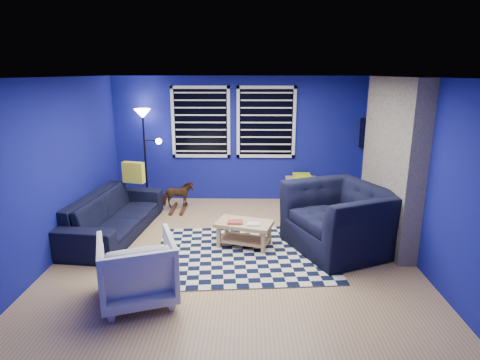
{
  "coord_description": "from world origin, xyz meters",
  "views": [
    {
      "loc": [
        0.19,
        -5.51,
        2.56
      ],
      "look_at": [
        0.07,
        0.3,
        1.0
      ],
      "focal_mm": 30.0,
      "sensor_mm": 36.0,
      "label": 1
    }
  ],
  "objects_px": {
    "armchair_bent": "(137,269)",
    "rocking_horse": "(178,195)",
    "coffee_table": "(244,229)",
    "armchair_big": "(340,219)",
    "floor_lamp": "(144,127)",
    "tv": "(368,136)",
    "sofa": "(114,214)",
    "cabinet": "(301,190)"
  },
  "relations": [
    {
      "from": "tv",
      "to": "armchair_big",
      "type": "xyz_separation_m",
      "value": [
        -0.89,
        -1.93,
        -0.93
      ]
    },
    {
      "from": "armchair_bent",
      "to": "floor_lamp",
      "type": "relative_size",
      "value": 0.45
    },
    {
      "from": "coffee_table",
      "to": "armchair_big",
      "type": "bearing_deg",
      "value": -1.93
    },
    {
      "from": "armchair_big",
      "to": "coffee_table",
      "type": "bearing_deg",
      "value": -115.85
    },
    {
      "from": "cabinet",
      "to": "floor_lamp",
      "type": "relative_size",
      "value": 0.33
    },
    {
      "from": "coffee_table",
      "to": "floor_lamp",
      "type": "relative_size",
      "value": 0.49
    },
    {
      "from": "coffee_table",
      "to": "cabinet",
      "type": "height_order",
      "value": "cabinet"
    },
    {
      "from": "sofa",
      "to": "cabinet",
      "type": "xyz_separation_m",
      "value": [
        3.24,
        1.68,
        -0.07
      ]
    },
    {
      "from": "armchair_big",
      "to": "floor_lamp",
      "type": "relative_size",
      "value": 0.77
    },
    {
      "from": "cabinet",
      "to": "armchair_bent",
      "type": "bearing_deg",
      "value": -122.89
    },
    {
      "from": "tv",
      "to": "armchair_bent",
      "type": "bearing_deg",
      "value": -136.15
    },
    {
      "from": "armchair_big",
      "to": "floor_lamp",
      "type": "distance_m",
      "value": 4.16
    },
    {
      "from": "cabinet",
      "to": "floor_lamp",
      "type": "xyz_separation_m",
      "value": [
        -3.09,
        -0.0,
        1.27
      ]
    },
    {
      "from": "tv",
      "to": "sofa",
      "type": "relative_size",
      "value": 0.44
    },
    {
      "from": "armchair_big",
      "to": "cabinet",
      "type": "height_order",
      "value": "armchair_big"
    },
    {
      "from": "cabinet",
      "to": "sofa",
      "type": "bearing_deg",
      "value": -152.69
    },
    {
      "from": "rocking_horse",
      "to": "coffee_table",
      "type": "bearing_deg",
      "value": -159.57
    },
    {
      "from": "sofa",
      "to": "floor_lamp",
      "type": "height_order",
      "value": "floor_lamp"
    },
    {
      "from": "sofa",
      "to": "armchair_bent",
      "type": "bearing_deg",
      "value": -148.83
    },
    {
      "from": "armchair_big",
      "to": "sofa",
      "type": "bearing_deg",
      "value": -121.88
    },
    {
      "from": "rocking_horse",
      "to": "tv",
      "type": "bearing_deg",
      "value": -103.66
    },
    {
      "from": "tv",
      "to": "sofa",
      "type": "height_order",
      "value": "tv"
    },
    {
      "from": "floor_lamp",
      "to": "armchair_bent",
      "type": "bearing_deg",
      "value": -78.16
    },
    {
      "from": "coffee_table",
      "to": "floor_lamp",
      "type": "distance_m",
      "value": 3.16
    },
    {
      "from": "armchair_bent",
      "to": "rocking_horse",
      "type": "relative_size",
      "value": 1.47
    },
    {
      "from": "floor_lamp",
      "to": "tv",
      "type": "bearing_deg",
      "value": -3.3
    },
    {
      "from": "armchair_big",
      "to": "floor_lamp",
      "type": "bearing_deg",
      "value": -146.63
    },
    {
      "from": "armchair_big",
      "to": "cabinet",
      "type": "relative_size",
      "value": 2.35
    },
    {
      "from": "armchair_big",
      "to": "coffee_table",
      "type": "xyz_separation_m",
      "value": [
        -1.41,
        0.05,
        -0.19
      ]
    },
    {
      "from": "sofa",
      "to": "rocking_horse",
      "type": "height_order",
      "value": "sofa"
    },
    {
      "from": "armchair_bent",
      "to": "rocking_horse",
      "type": "distance_m",
      "value": 3.11
    },
    {
      "from": "sofa",
      "to": "tv",
      "type": "bearing_deg",
      "value": -65.9
    },
    {
      "from": "sofa",
      "to": "floor_lamp",
      "type": "relative_size",
      "value": 1.22
    },
    {
      "from": "rocking_horse",
      "to": "coffee_table",
      "type": "xyz_separation_m",
      "value": [
        1.27,
        -1.61,
        -0.03
      ]
    },
    {
      "from": "tv",
      "to": "armchair_bent",
      "type": "relative_size",
      "value": 1.17
    },
    {
      "from": "armchair_big",
      "to": "cabinet",
      "type": "distance_m",
      "value": 2.2
    },
    {
      "from": "rocking_horse",
      "to": "floor_lamp",
      "type": "xyz_separation_m",
      "value": [
        -0.69,
        0.52,
        1.23
      ]
    },
    {
      "from": "sofa",
      "to": "armchair_big",
      "type": "distance_m",
      "value": 3.57
    },
    {
      "from": "tv",
      "to": "armchair_big",
      "type": "bearing_deg",
      "value": -114.86
    },
    {
      "from": "rocking_horse",
      "to": "armchair_big",
      "type": "bearing_deg",
      "value": -139.6
    },
    {
      "from": "armchair_bent",
      "to": "cabinet",
      "type": "bearing_deg",
      "value": -142.39
    },
    {
      "from": "coffee_table",
      "to": "floor_lamp",
      "type": "xyz_separation_m",
      "value": [
        -1.97,
        2.12,
        1.26
      ]
    }
  ]
}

